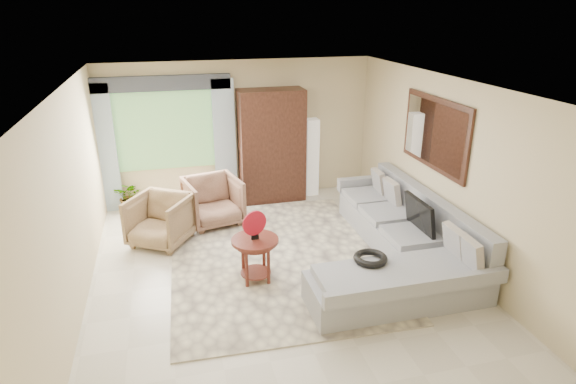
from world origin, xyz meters
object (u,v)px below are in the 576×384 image
object	(u,v)px
potted_plant	(130,196)
floor_lamp	(311,157)
armoire	(272,146)
coffee_table	(255,259)
armchair_right	(213,201)
tv_screen	(420,215)
armchair_left	(160,220)
sectional_sofa	(400,245)

from	to	relation	value
potted_plant	floor_lamp	size ratio (longest dim) A/B	0.37
armoire	floor_lamp	xyz separation A→B (m)	(0.80, 0.06, -0.30)
potted_plant	armoire	world-z (taller)	armoire
coffee_table	armchair_right	size ratio (longest dim) A/B	0.70
coffee_table	armchair_right	bearing A→B (deg)	99.64
armchair_right	coffee_table	bearing A→B (deg)	-93.44
tv_screen	floor_lamp	size ratio (longest dim) A/B	0.49
tv_screen	armchair_left	distance (m)	3.90
floor_lamp	coffee_table	bearing A→B (deg)	-119.87
tv_screen	potted_plant	world-z (taller)	tv_screen
potted_plant	floor_lamp	xyz separation A→B (m)	(3.42, -0.00, 0.47)
armchair_left	potted_plant	xyz separation A→B (m)	(-0.52, 1.46, -0.11)
coffee_table	armchair_right	xyz separation A→B (m)	(-0.34, 2.00, 0.08)
tv_screen	potted_plant	bearing A→B (deg)	144.42
tv_screen	armchair_left	bearing A→B (deg)	157.54
sectional_sofa	tv_screen	size ratio (longest dim) A/B	4.68
potted_plant	floor_lamp	world-z (taller)	floor_lamp
armchair_right	tv_screen	bearing A→B (deg)	-49.73
armoire	floor_lamp	distance (m)	0.86
sectional_sofa	armchair_right	size ratio (longest dim) A/B	3.88
sectional_sofa	coffee_table	distance (m)	2.11
sectional_sofa	floor_lamp	xyz separation A→B (m)	(-0.43, 2.96, 0.47)
coffee_table	armoire	bearing A→B (deg)	72.94
armchair_left	armchair_right	xyz separation A→B (m)	(0.88, 0.54, 0.02)
armoire	armchair_left	bearing A→B (deg)	-146.27
armchair_right	potted_plant	world-z (taller)	armchair_right
tv_screen	sectional_sofa	bearing A→B (deg)	-177.07
sectional_sofa	potted_plant	distance (m)	4.85
armoire	floor_lamp	bearing A→B (deg)	4.29
sectional_sofa	floor_lamp	distance (m)	3.03
armchair_left	armchair_right	world-z (taller)	armchair_right
armchair_right	armchair_left	bearing A→B (deg)	-161.55
coffee_table	potted_plant	bearing A→B (deg)	120.72
coffee_table	armoire	xyz separation A→B (m)	(0.88, 2.86, 0.72)
armchair_left	armchair_right	size ratio (longest dim) A/B	0.96
sectional_sofa	armchair_left	distance (m)	3.65
coffee_table	potted_plant	distance (m)	3.40
floor_lamp	tv_screen	bearing A→B (deg)	-76.62
floor_lamp	potted_plant	bearing A→B (deg)	179.99
sectional_sofa	armoire	world-z (taller)	armoire
sectional_sofa	potted_plant	xyz separation A→B (m)	(-3.85, 2.96, -0.00)
armchair_right	potted_plant	distance (m)	1.68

